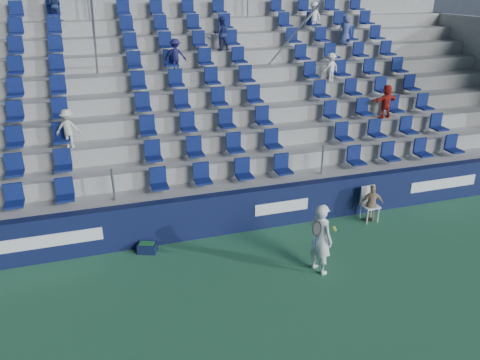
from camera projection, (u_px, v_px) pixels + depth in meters
name	position (u px, v px, depth m)	size (l,w,h in m)	color
ground	(269.00, 298.00, 10.43)	(70.00, 70.00, 0.00)	#2D6945
sponsor_wall	(229.00, 213.00, 12.95)	(24.00, 0.32, 1.20)	#10183E
grandstand	(189.00, 113.00, 16.81)	(24.00, 8.17, 6.63)	#A1A29C
tennis_player	(321.00, 239.00, 11.06)	(0.71, 0.76, 1.79)	white
line_judge_chair	(369.00, 201.00, 13.66)	(0.48, 0.49, 1.03)	white
line_judge	(372.00, 204.00, 13.53)	(0.68, 0.28, 1.15)	tan
ball_bin	(147.00, 247.00, 12.13)	(0.55, 0.46, 0.27)	#0F1839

